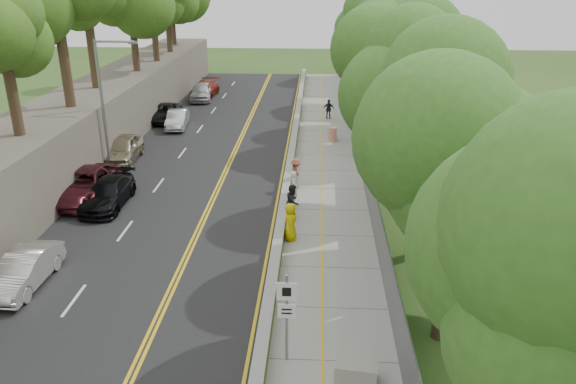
{
  "coord_description": "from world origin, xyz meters",
  "views": [
    {
      "loc": [
        1.88,
        -17.69,
        11.82
      ],
      "look_at": [
        0.5,
        8.0,
        1.4
      ],
      "focal_mm": 35.0,
      "sensor_mm": 36.0,
      "label": 1
    }
  ],
  "objects_px": {
    "signpost": "(287,309)",
    "person_far": "(329,109)",
    "car_1": "(24,270)",
    "car_2": "(85,184)",
    "construction_barrel": "(333,134)",
    "concrete_block": "(356,372)",
    "painter_0": "(291,222)",
    "streetlight": "(106,98)"
  },
  "relations": [
    {
      "from": "signpost",
      "to": "person_far",
      "type": "height_order",
      "value": "signpost"
    },
    {
      "from": "streetlight",
      "to": "concrete_block",
      "type": "distance_m",
      "value": 22.98
    },
    {
      "from": "car_1",
      "to": "car_2",
      "type": "relative_size",
      "value": 0.73
    },
    {
      "from": "construction_barrel",
      "to": "streetlight",
      "type": "bearing_deg",
      "value": -151.12
    },
    {
      "from": "construction_barrel",
      "to": "concrete_block",
      "type": "xyz_separation_m",
      "value": [
        0.2,
        -25.43,
        -0.08
      ]
    },
    {
      "from": "signpost",
      "to": "person_far",
      "type": "relative_size",
      "value": 1.93
    },
    {
      "from": "construction_barrel",
      "to": "painter_0",
      "type": "height_order",
      "value": "painter_0"
    },
    {
      "from": "construction_barrel",
      "to": "person_far",
      "type": "distance_m",
      "value": 6.21
    },
    {
      "from": "painter_0",
      "to": "person_far",
      "type": "distance_m",
      "value": 22.22
    },
    {
      "from": "car_2",
      "to": "painter_0",
      "type": "relative_size",
      "value": 3.16
    },
    {
      "from": "streetlight",
      "to": "concrete_block",
      "type": "bearing_deg",
      "value": -52.8
    },
    {
      "from": "construction_barrel",
      "to": "concrete_block",
      "type": "distance_m",
      "value": 25.43
    },
    {
      "from": "concrete_block",
      "to": "car_1",
      "type": "bearing_deg",
      "value": 158.65
    },
    {
      "from": "streetlight",
      "to": "person_far",
      "type": "bearing_deg",
      "value": 45.78
    },
    {
      "from": "concrete_block",
      "to": "person_far",
      "type": "bearing_deg",
      "value": 90.72
    },
    {
      "from": "streetlight",
      "to": "painter_0",
      "type": "height_order",
      "value": "streetlight"
    },
    {
      "from": "signpost",
      "to": "person_far",
      "type": "distance_m",
      "value": 30.71
    },
    {
      "from": "concrete_block",
      "to": "person_far",
      "type": "relative_size",
      "value": 0.77
    },
    {
      "from": "construction_barrel",
      "to": "car_2",
      "type": "relative_size",
      "value": 0.17
    },
    {
      "from": "painter_0",
      "to": "concrete_block",
      "type": "bearing_deg",
      "value": -170.64
    },
    {
      "from": "concrete_block",
      "to": "car_2",
      "type": "relative_size",
      "value": 0.22
    },
    {
      "from": "construction_barrel",
      "to": "signpost",
      "type": "bearing_deg",
      "value": -94.56
    },
    {
      "from": "car_2",
      "to": "painter_0",
      "type": "distance_m",
      "value": 12.17
    },
    {
      "from": "construction_barrel",
      "to": "concrete_block",
      "type": "height_order",
      "value": "construction_barrel"
    },
    {
      "from": "car_1",
      "to": "person_far",
      "type": "xyz_separation_m",
      "value": [
        12.29,
        26.67,
        0.13
      ]
    },
    {
      "from": "streetlight",
      "to": "painter_0",
      "type": "distance_m",
      "value": 14.54
    },
    {
      "from": "car_1",
      "to": "person_far",
      "type": "relative_size",
      "value": 2.58
    },
    {
      "from": "painter_0",
      "to": "person_far",
      "type": "height_order",
      "value": "painter_0"
    },
    {
      "from": "concrete_block",
      "to": "painter_0",
      "type": "bearing_deg",
      "value": 104.45
    },
    {
      "from": "signpost",
      "to": "concrete_block",
      "type": "relative_size",
      "value": 2.5
    },
    {
      "from": "streetlight",
      "to": "concrete_block",
      "type": "height_order",
      "value": "streetlight"
    },
    {
      "from": "construction_barrel",
      "to": "car_2",
      "type": "bearing_deg",
      "value": -139.72
    },
    {
      "from": "streetlight",
      "to": "car_1",
      "type": "height_order",
      "value": "streetlight"
    },
    {
      "from": "signpost",
      "to": "person_far",
      "type": "bearing_deg",
      "value": 86.73
    },
    {
      "from": "signpost",
      "to": "car_1",
      "type": "distance_m",
      "value": 11.33
    },
    {
      "from": "car_1",
      "to": "car_2",
      "type": "xyz_separation_m",
      "value": [
        -1.11,
        8.94,
        0.11
      ]
    },
    {
      "from": "streetlight",
      "to": "car_2",
      "type": "distance_m",
      "value": 5.6
    },
    {
      "from": "concrete_block",
      "to": "painter_0",
      "type": "height_order",
      "value": "painter_0"
    },
    {
      "from": "concrete_block",
      "to": "painter_0",
      "type": "distance_m",
      "value": 9.83
    },
    {
      "from": "painter_0",
      "to": "car_2",
      "type": "bearing_deg",
      "value": 63.73
    },
    {
      "from": "construction_barrel",
      "to": "concrete_block",
      "type": "bearing_deg",
      "value": -89.55
    },
    {
      "from": "car_1",
      "to": "car_2",
      "type": "distance_m",
      "value": 9.01
    }
  ]
}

